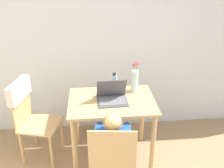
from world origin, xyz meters
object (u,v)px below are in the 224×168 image
at_px(person_seated, 113,145).
at_px(chair_spare, 28,108).
at_px(chair_occupied, 113,167).
at_px(flower_vase, 135,79).
at_px(water_bottle, 114,84).
at_px(laptop, 112,96).

bearing_deg(person_seated, chair_spare, -31.59).
bearing_deg(chair_occupied, person_seated, -90.00).
relative_size(chair_occupied, person_seated, 0.97).
relative_size(chair_occupied, chair_spare, 0.99).
xyz_separation_m(flower_vase, water_bottle, (-0.23, -0.06, -0.02)).
relative_size(chair_spare, person_seated, 0.98).
xyz_separation_m(laptop, water_bottle, (0.04, 0.13, 0.06)).
bearing_deg(laptop, flower_vase, 32.91).
height_order(flower_vase, water_bottle, flower_vase).
distance_m(chair_occupied, chair_spare, 1.18).
xyz_separation_m(chair_spare, person_seated, (0.86, -0.67, -0.03)).
bearing_deg(chair_occupied, flower_vase, -104.38).
relative_size(chair_occupied, flower_vase, 2.62).
distance_m(chair_occupied, flower_vase, 1.02).
bearing_deg(chair_occupied, chair_spare, -37.08).
distance_m(person_seated, water_bottle, 0.73).
height_order(chair_occupied, chair_spare, chair_spare).
distance_m(chair_occupied, person_seated, 0.18).
bearing_deg(water_bottle, chair_spare, -179.31).
relative_size(laptop, flower_vase, 0.92).
height_order(chair_spare, person_seated, person_seated).
height_order(laptop, flower_vase, flower_vase).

